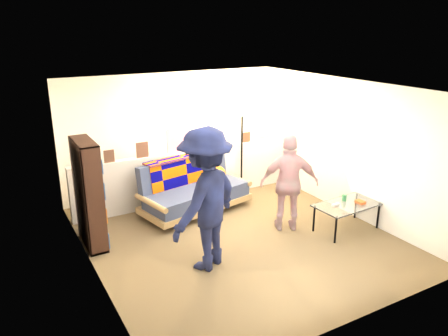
# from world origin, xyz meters

# --- Properties ---
(ground) EXTENTS (5.00, 5.00, 0.00)m
(ground) POSITION_xyz_m (0.00, 0.00, 0.00)
(ground) COLOR brown
(ground) RESTS_ON ground
(room_shell) EXTENTS (4.60, 5.05, 2.45)m
(room_shell) POSITION_xyz_m (0.00, 0.47, 1.67)
(room_shell) COLOR silver
(room_shell) RESTS_ON ground
(half_wall_ledge) EXTENTS (4.45, 0.15, 1.00)m
(half_wall_ledge) POSITION_xyz_m (0.00, 1.80, 0.50)
(half_wall_ledge) COLOR silver
(half_wall_ledge) RESTS_ON ground
(ledge_decor) EXTENTS (2.97, 0.02, 0.45)m
(ledge_decor) POSITION_xyz_m (-0.23, 1.78, 1.18)
(ledge_decor) COLOR brown
(ledge_decor) RESTS_ON half_wall_ledge
(futon_sofa) EXTENTS (2.15, 1.32, 0.86)m
(futon_sofa) POSITION_xyz_m (-0.13, 1.29, 0.40)
(futon_sofa) COLOR #A58250
(futon_sofa) RESTS_ON ground
(bookshelf) EXTENTS (0.28, 0.83, 1.67)m
(bookshelf) POSITION_xyz_m (-2.08, 0.88, 0.78)
(bookshelf) COLOR black
(bookshelf) RESTS_ON ground
(coffee_table) EXTENTS (1.13, 0.66, 0.57)m
(coffee_table) POSITION_xyz_m (1.73, -0.69, 0.43)
(coffee_table) COLOR black
(coffee_table) RESTS_ON ground
(floor_lamp) EXTENTS (0.34, 0.31, 1.68)m
(floor_lamp) POSITION_xyz_m (1.12, 1.66, 1.19)
(floor_lamp) COLOR black
(floor_lamp) RESTS_ON ground
(person_left) EXTENTS (1.50, 1.28, 2.01)m
(person_left) POSITION_xyz_m (-0.82, -0.55, 1.01)
(person_left) COLOR black
(person_left) RESTS_ON ground
(person_right) EXTENTS (1.02, 0.81, 1.62)m
(person_right) POSITION_xyz_m (0.90, -0.18, 0.81)
(person_right) COLOR pink
(person_right) RESTS_ON ground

